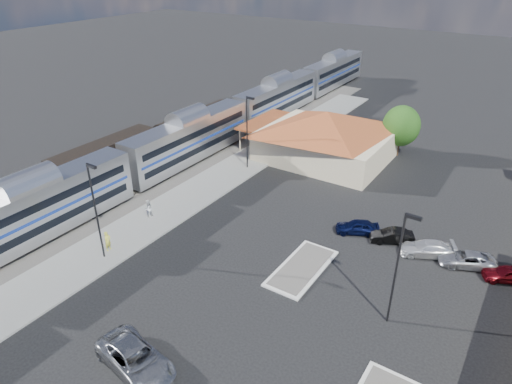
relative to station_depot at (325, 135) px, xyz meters
The scene contains 19 objects.
ground 24.63m from the station_depot, 79.24° to the right, with size 280.00×280.00×0.00m, color black.
railbed 23.14m from the station_depot, 135.78° to the right, with size 16.00×100.00×0.12m, color #4C4944.
platform 19.71m from the station_depot, 112.45° to the right, with size 5.50×92.00×0.18m, color gray.
passenger_train 16.94m from the station_depot, 142.49° to the right, with size 3.00×104.00×5.55m.
freight_cars 26.81m from the station_depot, 136.54° to the right, with size 2.80×46.00×4.00m.
station_depot is the anchor object (origin of this frame).
traffic_island_south 23.80m from the station_depot, 68.74° to the right, with size 3.30×7.50×0.21m.
lamp_plat_s 30.74m from the station_depot, 101.94° to the right, with size 1.08×0.25×9.00m.
lamp_plat_n 10.45m from the station_depot, 128.41° to the right, with size 1.08×0.25×9.00m.
lamp_lot 29.30m from the station_depot, 55.24° to the right, with size 1.08×0.25×9.00m.
tree_depot 9.69m from the station_depot, 38.43° to the left, with size 4.71×4.71×6.63m.
suv 37.20m from the station_depot, 82.79° to the right, with size 2.80×6.07×1.69m, color #9EA0A5.
person_a 29.97m from the station_depot, 103.27° to the right, with size 0.68×0.44×1.86m, color #E3E147.
person_b 24.52m from the station_depot, 109.10° to the right, with size 0.91×0.71×1.87m, color white.
parked_car_a 17.78m from the station_depot, 54.24° to the right, with size 1.61×4.01×1.37m, color #0C143F.
parked_car_b 19.60m from the station_depot, 46.04° to the right, with size 1.36×3.91×1.29m, color black.
parked_car_c 22.12m from the station_depot, 40.57° to the right, with size 1.88×4.62×1.34m, color white.
parked_car_d 24.45m from the station_depot, 35.12° to the right, with size 2.12×4.60×1.28m, color #9B9DA4.
parked_car_e 27.27m from the station_depot, 31.75° to the right, with size 1.55×3.86×1.31m, color maroon.
Camera 1 is at (17.60, -25.75, 23.50)m, focal length 32.00 mm.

